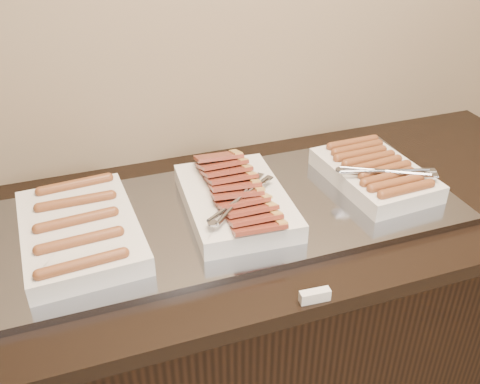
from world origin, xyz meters
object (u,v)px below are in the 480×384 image
counter (242,333)px  dish_left (80,230)px  warming_tray (232,213)px  dish_right (375,172)px  dish_center (236,199)px

counter → dish_left: size_ratio=5.02×
warming_tray → dish_right: size_ratio=3.38×
dish_left → warming_tray: bearing=-2.9°
warming_tray → dish_center: 0.05m
counter → dish_right: size_ratio=5.80×
dish_left → dish_right: dish_right is taller
dish_left → dish_right: 0.81m
counter → dish_left: dish_left is taller
warming_tray → dish_left: 0.39m
counter → dish_right: (0.40, -0.00, 0.50)m
counter → dish_right: 0.64m
dish_right → dish_left: bearing=175.8°
dish_right → warming_tray: bearing=175.6°
warming_tray → dish_right: (0.42, -0.00, 0.04)m
warming_tray → dish_center: dish_center is taller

